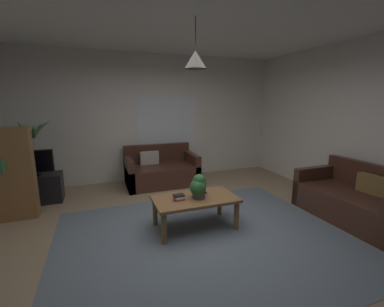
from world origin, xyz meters
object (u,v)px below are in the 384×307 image
(book_on_table_2, at_px, (179,195))
(bookshelf_corner, at_px, (7,175))
(book_on_table_1, at_px, (179,197))
(remote_on_table_0, at_px, (202,194))
(book_on_table_0, at_px, (179,199))
(tv, at_px, (31,163))
(pendant_lamp, at_px, (195,60))
(coffee_table, at_px, (195,202))
(potted_plant_on_table, at_px, (199,186))
(couch_under_window, at_px, (161,172))
(couch_right_side, at_px, (354,201))
(potted_palm_corner, at_px, (35,164))
(tv_stand, at_px, (34,189))

(book_on_table_2, bearing_deg, bookshelf_corner, 152.05)
(book_on_table_1, relative_size, remote_on_table_0, 0.85)
(book_on_table_0, relative_size, bookshelf_corner, 0.11)
(book_on_table_2, distance_m, tv, 2.77)
(book_on_table_0, height_order, book_on_table_1, book_on_table_1)
(tv, relative_size, pendant_lamp, 1.15)
(coffee_table, distance_m, pendant_lamp, 1.90)
(potted_plant_on_table, bearing_deg, remote_on_table_0, 45.80)
(coffee_table, bearing_deg, couch_under_window, 89.50)
(couch_right_side, xyz_separation_m, bookshelf_corner, (-4.89, 1.79, 0.43))
(couch_under_window, height_order, bookshelf_corner, bookshelf_corner)
(book_on_table_0, height_order, tv, tv)
(couch_right_side, relative_size, book_on_table_1, 11.53)
(remote_on_table_0, xyz_separation_m, potted_plant_on_table, (-0.11, -0.11, 0.17))
(couch_right_side, height_order, book_on_table_0, couch_right_side)
(couch_right_side, height_order, potted_palm_corner, potted_palm_corner)
(couch_right_side, height_order, potted_plant_on_table, couch_right_side)
(potted_plant_on_table, relative_size, pendant_lamp, 0.55)
(book_on_table_1, bearing_deg, potted_palm_corner, 133.40)
(book_on_table_0, distance_m, potted_plant_on_table, 0.33)
(tv, bearing_deg, tv_stand, 90.00)
(book_on_table_0, bearing_deg, potted_palm_corner, 133.40)
(couch_right_side, relative_size, remote_on_table_0, 9.77)
(tv_stand, bearing_deg, pendant_lamp, -38.44)
(couch_under_window, bearing_deg, tv_stand, -174.04)
(coffee_table, relative_size, remote_on_table_0, 7.22)
(book_on_table_0, height_order, tv_stand, tv_stand)
(couch_right_side, bearing_deg, pendant_lamp, -103.56)
(couch_under_window, xyz_separation_m, tv_stand, (-2.34, -0.24, -0.02))
(book_on_table_1, xyz_separation_m, tv_stand, (-2.09, 1.84, -0.23))
(couch_right_side, xyz_separation_m, remote_on_table_0, (-2.24, 0.65, 0.19))
(tv, bearing_deg, couch_under_window, 6.48)
(book_on_table_0, relative_size, remote_on_table_0, 0.93)
(couch_right_side, relative_size, potted_palm_corner, 1.07)
(pendant_lamp, bearing_deg, coffee_table, 64.16)
(potted_plant_on_table, height_order, tv, tv)
(book_on_table_1, bearing_deg, potted_plant_on_table, -7.53)
(book_on_table_1, bearing_deg, coffee_table, -0.39)
(coffee_table, height_order, book_on_table_0, book_on_table_0)
(couch_under_window, distance_m, bookshelf_corner, 2.71)
(couch_under_window, bearing_deg, book_on_table_0, -96.95)
(potted_palm_corner, distance_m, bookshelf_corner, 1.05)
(book_on_table_0, distance_m, tv_stand, 2.79)
(potted_palm_corner, relative_size, bookshelf_corner, 1.04)
(pendant_lamp, bearing_deg, book_on_table_1, 179.61)
(potted_palm_corner, bearing_deg, tv_stand, -85.22)
(couch_under_window, height_order, tv, tv)
(couch_under_window, bearing_deg, potted_palm_corner, 176.13)
(book_on_table_1, relative_size, tv_stand, 0.15)
(couch_under_window, bearing_deg, remote_on_table_0, -86.45)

